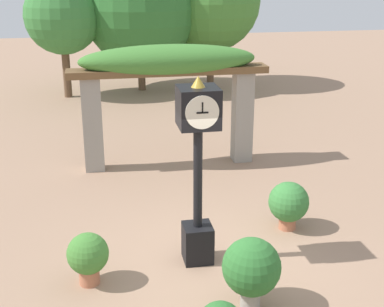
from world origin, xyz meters
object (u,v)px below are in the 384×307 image
Objects in this scene: potted_plant_far_left at (289,203)px; pedestal_clock at (198,160)px; potted_plant_near_left at (251,268)px; potted_plant_far_right at (88,256)px.

pedestal_clock is at bearing -156.76° from potted_plant_far_left.
potted_plant_near_left reaches higher than potted_plant_far_left.
potted_plant_far_left is at bearing 23.24° from pedestal_clock.
potted_plant_near_left reaches higher than potted_plant_far_right.
potted_plant_far_right is at bearing 155.71° from potted_plant_near_left.
potted_plant_far_left is 3.78m from potted_plant_far_right.
potted_plant_near_left is 2.46m from potted_plant_far_right.
pedestal_clock is at bearing 12.23° from potted_plant_far_right.
potted_plant_near_left is 1.27× the size of potted_plant_far_right.
potted_plant_far_left is (1.84, 0.79, -1.24)m from pedestal_clock.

